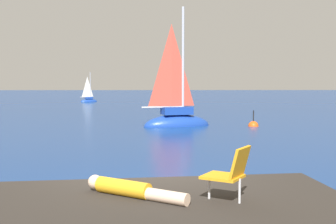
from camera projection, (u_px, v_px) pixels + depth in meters
The scene contains 7 objects.
ground_plane at pixel (143, 212), 9.06m from camera, with size 160.00×160.00×0.00m, color navy.
boulder_inland at pixel (168, 219), 8.61m from camera, with size 1.27×1.02×0.70m, color #312922.
sailboat_near at pixel (176, 119), 24.64m from camera, with size 3.86×2.22×6.97m.
sailboat_far at pixel (89, 100), 48.02m from camera, with size 1.87×1.34×3.39m.
person_sunbather at pixel (130, 189), 6.77m from camera, with size 1.54×1.09×0.25m.
beach_chair at pixel (230, 171), 6.47m from camera, with size 0.76×0.72×0.80m.
marker_buoy at pixel (253, 126), 24.55m from camera, with size 0.56×0.56×1.13m.
Camera 1 is at (0.34, -8.89, 2.67)m, focal length 49.12 mm.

